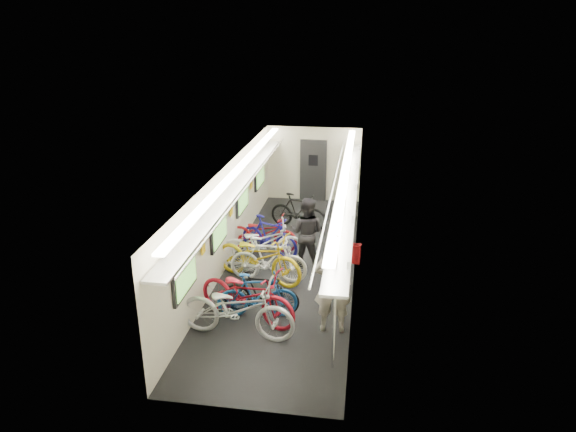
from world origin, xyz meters
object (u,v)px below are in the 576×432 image
(backpack, at_px, (354,253))
(bicycle_1, at_px, (257,295))
(passenger_near, at_px, (333,285))
(bicycle_0, at_px, (237,309))
(passenger_mid, at_px, (307,232))

(backpack, bearing_deg, bicycle_1, -157.72)
(bicycle_1, bearing_deg, passenger_near, -109.35)
(bicycle_0, relative_size, passenger_mid, 1.28)
(bicycle_0, xyz_separation_m, backpack, (2.04, 1.17, 0.71))
(bicycle_0, bearing_deg, bicycle_1, -13.41)
(bicycle_0, bearing_deg, backpack, -55.42)
(passenger_near, bearing_deg, passenger_mid, -79.02)
(bicycle_0, relative_size, backpack, 5.70)
(passenger_mid, bearing_deg, bicycle_1, 86.56)
(passenger_mid, relative_size, backpack, 4.47)
(bicycle_1, xyz_separation_m, passenger_near, (1.46, -0.23, 0.47))
(passenger_near, bearing_deg, backpack, -122.14)
(bicycle_0, height_order, passenger_near, passenger_near)
(bicycle_1, height_order, passenger_mid, passenger_mid)
(passenger_mid, bearing_deg, passenger_near, 118.39)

